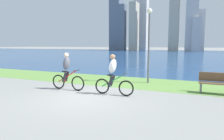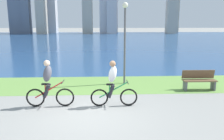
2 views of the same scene
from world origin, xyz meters
The scene contains 8 objects.
ground_plane centered at (0.00, 0.00, 0.00)m, with size 300.00×300.00×0.00m, color gray.
grass_strip_bayside centered at (0.00, 3.82, 0.00)m, with size 120.00×3.36×0.01m, color #6B9947.
bay_water_surface centered at (0.00, 39.08, 0.00)m, with size 300.00×67.16×0.00m, color navy.
cyclist_lead centered at (0.88, 0.81, 0.84)m, with size 1.72×0.52×1.69m.
cyclist_trailing centered at (-1.44, 0.86, 0.84)m, with size 1.74×0.52×1.71m.
bench_near_path centered at (4.89, 2.71, 0.45)m, with size 1.50×0.47×0.90m.
lamppost_tall centered at (1.61, 3.99, 2.59)m, with size 0.28×0.28×3.97m.
city_skyline_far_shore centered at (-6.42, 63.55, 10.89)m, with size 51.78×11.03×27.09m.
Camera 1 is at (4.08, -6.76, 2.07)m, focal length 32.34 mm.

